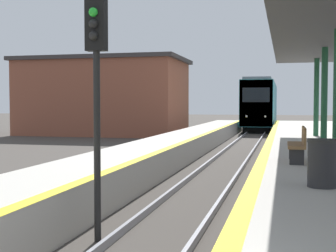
# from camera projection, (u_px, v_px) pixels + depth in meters

# --- Properties ---
(train) EXTENTS (2.69, 18.09, 4.65)m
(train) POSITION_uv_depth(u_px,v_px,m) (261.00, 104.00, 46.13)
(train) COLOR black
(train) RESTS_ON ground
(signal_near) EXTENTS (0.36, 0.31, 4.28)m
(signal_near) POSITION_uv_depth(u_px,v_px,m) (96.00, 73.00, 8.19)
(signal_near) COLOR black
(signal_near) RESTS_ON ground
(trash_bin) EXTENTS (0.56, 0.56, 0.88)m
(trash_bin) POSITION_uv_depth(u_px,v_px,m) (322.00, 163.00, 8.57)
(trash_bin) COLOR #262628
(trash_bin) RESTS_ON platform_right
(bench) EXTENTS (0.44, 1.57, 0.92)m
(bench) POSITION_uv_depth(u_px,v_px,m) (299.00, 144.00, 12.23)
(bench) COLOR brown
(bench) RESTS_ON platform_right
(station_building) EXTENTS (13.01, 7.63, 6.03)m
(station_building) POSITION_uv_depth(u_px,v_px,m) (104.00, 96.00, 37.43)
(station_building) COLOR brown
(station_building) RESTS_ON ground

